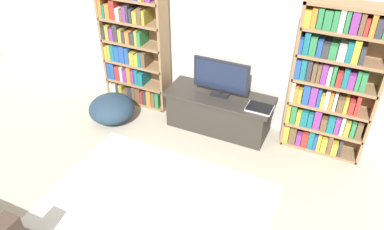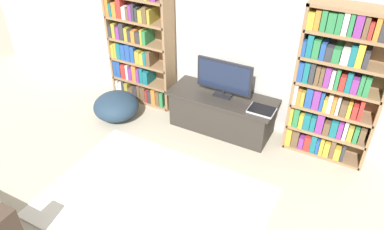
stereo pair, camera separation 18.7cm
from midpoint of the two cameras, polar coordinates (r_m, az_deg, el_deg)
name	(u,v)px [view 1 (the left image)]	position (r m, az deg, el deg)	size (l,w,h in m)	color
wall_back	(228,30)	(4.90, 4.44, 12.76)	(8.80, 0.06, 2.60)	silver
bookshelf_left	(133,44)	(5.49, -10.03, 10.67)	(0.98, 0.30, 1.90)	#93704C
bookshelf_right	(331,84)	(4.64, 19.40, 4.52)	(0.98, 0.30, 1.90)	#93704C
tv_stand	(219,112)	(5.10, 3.08, 0.52)	(1.44, 0.55, 0.52)	#332D28
television	(221,77)	(4.84, 3.33, 5.75)	(0.75, 0.16, 0.50)	black
laptop	(260,108)	(4.73, 9.14, 1.03)	(0.32, 0.25, 0.03)	silver
area_rug	(157,204)	(4.22, -6.62, -13.31)	(2.38, 1.70, 0.02)	white
beanbag_ottoman	(112,109)	(5.44, -13.08, 0.96)	(0.64, 0.64, 0.37)	#23384C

